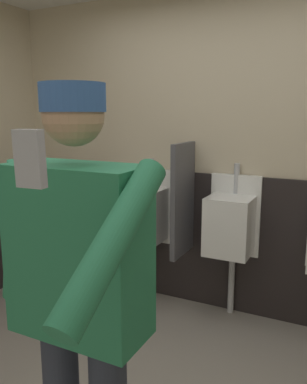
{
  "coord_description": "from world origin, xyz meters",
  "views": [
    {
      "loc": [
        0.85,
        -1.48,
        1.62
      ],
      "look_at": [
        0.01,
        0.18,
        1.25
      ],
      "focal_mm": 36.99,
      "sensor_mm": 36.0,
      "label": 1
    }
  ],
  "objects_px": {
    "urinal_left": "(145,214)",
    "urinal_middle": "(231,224)",
    "cell_phone": "(30,159)",
    "person": "(79,286)"
  },
  "relations": [
    {
      "from": "urinal_left",
      "to": "urinal_middle",
      "type": "relative_size",
      "value": 1.0
    },
    {
      "from": "urinal_left",
      "to": "cell_phone",
      "type": "xyz_separation_m",
      "value": [
        1.0,
        -2.35,
        0.76
      ]
    },
    {
      "from": "cell_phone",
      "to": "urinal_left",
      "type": "bearing_deg",
      "value": 109.63
    },
    {
      "from": "urinal_middle",
      "to": "person",
      "type": "relative_size",
      "value": 0.72
    },
    {
      "from": "person",
      "to": "urinal_middle",
      "type": "bearing_deg",
      "value": 88.79
    },
    {
      "from": "urinal_middle",
      "to": "cell_phone",
      "type": "relative_size",
      "value": 11.27
    },
    {
      "from": "urinal_middle",
      "to": "person",
      "type": "bearing_deg",
      "value": -91.21
    },
    {
      "from": "urinal_left",
      "to": "urinal_middle",
      "type": "xyz_separation_m",
      "value": [
        0.75,
        0.0,
        0.0
      ]
    },
    {
      "from": "urinal_left",
      "to": "person",
      "type": "xyz_separation_m",
      "value": [
        0.71,
        -1.85,
        0.24
      ]
    },
    {
      "from": "urinal_left",
      "to": "cell_phone",
      "type": "height_order",
      "value": "cell_phone"
    }
  ]
}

